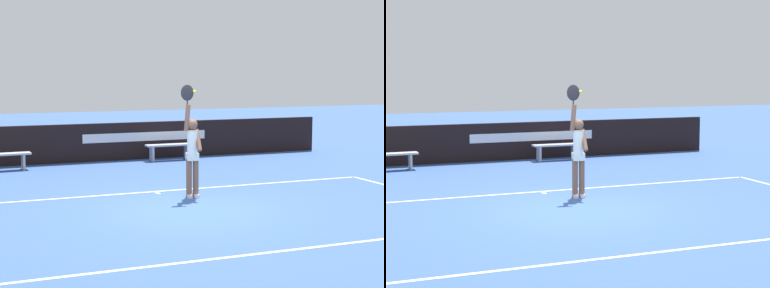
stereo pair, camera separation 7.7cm
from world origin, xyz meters
TOP-DOWN VIEW (x-y plane):
  - ground_plane at (0.00, 0.00)m, footprint 60.00×60.00m
  - court_lines at (0.00, -0.54)m, footprint 10.87×5.42m
  - back_wall at (0.00, 7.41)m, footprint 14.86×0.17m
  - tennis_player at (0.54, 1.19)m, footprint 0.43×0.39m
  - tennis_ball at (0.58, 1.17)m, footprint 0.06×0.06m
  - courtside_bench_near at (2.06, 6.82)m, footprint 1.48×0.37m

SIDE VIEW (x-z plane):
  - ground_plane at x=0.00m, z-range 0.00..0.00m
  - court_lines at x=0.00m, z-range 0.00..0.00m
  - courtside_bench_near at x=2.06m, z-range 0.13..0.62m
  - back_wall at x=0.00m, z-range 0.00..1.14m
  - tennis_player at x=0.54m, z-range -0.20..2.23m
  - tennis_ball at x=0.58m, z-range 2.25..2.32m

